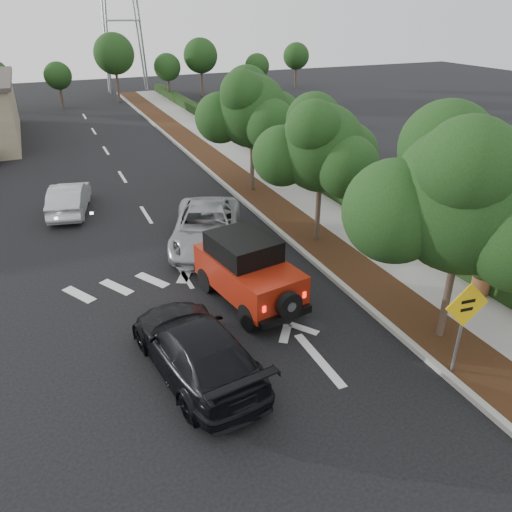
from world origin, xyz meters
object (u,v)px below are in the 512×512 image
silver_suv_ahead (207,227)px  speed_hump_sign (464,316)px  black_suv_oncoming (196,348)px  red_jeep (245,269)px

silver_suv_ahead → speed_hump_sign: bearing=-49.7°
black_suv_oncoming → speed_hump_sign: speed_hump_sign is taller
black_suv_oncoming → red_jeep: bearing=-139.4°
speed_hump_sign → silver_suv_ahead: bearing=114.6°
red_jeep → black_suv_oncoming: red_jeep is taller
red_jeep → silver_suv_ahead: 4.31m
black_suv_oncoming → speed_hump_sign: (5.90, -2.69, 1.04)m
silver_suv_ahead → speed_hump_sign: speed_hump_sign is taller
silver_suv_ahead → speed_hump_sign: (3.26, -9.79, 1.01)m
red_jeep → speed_hump_sign: speed_hump_sign is taller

